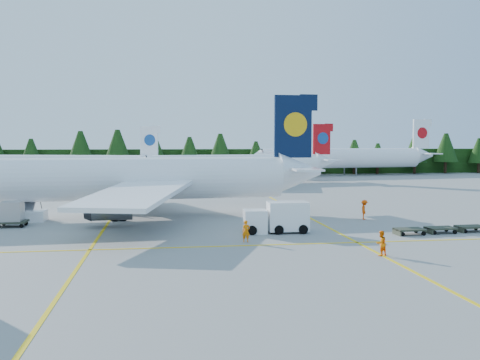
{
  "coord_description": "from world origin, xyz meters",
  "views": [
    {
      "loc": [
        -8.71,
        -44.93,
        7.74
      ],
      "look_at": [
        -0.29,
        13.64,
        3.5
      ],
      "focal_mm": 40.0,
      "sensor_mm": 36.0,
      "label": 1
    }
  ],
  "objects": [
    {
      "name": "taxi_stripe_a",
      "position": [
        -14.0,
        20.0,
        0.01
      ],
      "size": [
        0.25,
        120.0,
        0.01
      ],
      "primitive_type": "cube",
      "color": "yellow",
      "rests_on": "ground"
    },
    {
      "name": "crew_a",
      "position": [
        -2.44,
        -4.63,
        0.85
      ],
      "size": [
        0.62,
        0.42,
        1.69
      ],
      "primitive_type": "imported",
      "rotation": [
        0.0,
        0.0,
        0.02
      ],
      "color": "orange",
      "rests_on": "ground"
    },
    {
      "name": "airliner_far_right",
      "position": [
        30.18,
        71.83,
        4.1
      ],
      "size": [
        44.8,
        9.82,
        13.06
      ],
      "rotation": [
        0.0,
        0.0,
        0.13
      ],
      "color": "white",
      "rests_on": "ground"
    },
    {
      "name": "crew_b",
      "position": [
        5.88,
        -10.81,
        0.86
      ],
      "size": [
        1.03,
        0.94,
        1.72
      ],
      "primitive_type": "imported",
      "rotation": [
        0.0,
        0.0,
        3.57
      ],
      "color": "orange",
      "rests_on": "ground"
    },
    {
      "name": "taxi_stripe_b",
      "position": [
        6.0,
        20.0,
        0.01
      ],
      "size": [
        0.25,
        120.0,
        0.01
      ],
      "primitive_type": "cube",
      "color": "yellow",
      "rests_on": "ground"
    },
    {
      "name": "airliner_navy",
      "position": [
        -15.6,
        10.7,
        3.84
      ],
      "size": [
        43.97,
        36.11,
        12.78
      ],
      "rotation": [
        0.0,
        0.0,
        0.06
      ],
      "color": "white",
      "rests_on": "ground"
    },
    {
      "name": "airliner_red",
      "position": [
        3.85,
        53.14,
        3.37
      ],
      "size": [
        38.32,
        31.28,
        11.21
      ],
      "rotation": [
        0.0,
        0.0,
        0.17
      ],
      "color": "white",
      "rests_on": "ground"
    },
    {
      "name": "airliner_far_left",
      "position": [
        -28.81,
        65.01,
        3.37
      ],
      "size": [
        36.16,
        12.27,
        10.74
      ],
      "rotation": [
        0.0,
        0.0,
        -0.26
      ],
      "color": "white",
      "rests_on": "ground"
    },
    {
      "name": "dolly_train",
      "position": [
        17.48,
        -2.63,
        0.44
      ],
      "size": [
        14.21,
        2.82,
        0.14
      ],
      "rotation": [
        0.0,
        0.0,
        0.04
      ],
      "color": "#2F3426",
      "rests_on": "ground"
    },
    {
      "name": "crew_c",
      "position": [
        11.1,
        5.64,
        0.98
      ],
      "size": [
        0.79,
        0.95,
        1.97
      ],
      "primitive_type": "imported",
      "rotation": [
        0.0,
        0.0,
        1.23
      ],
      "color": "#FF4905",
      "rests_on": "ground"
    },
    {
      "name": "ground",
      "position": [
        0.0,
        0.0,
        0.0
      ],
      "size": [
        320.0,
        320.0,
        0.0
      ],
      "primitive_type": "plane",
      "color": "gray",
      "rests_on": "ground"
    },
    {
      "name": "taxi_stripe_cross",
      "position": [
        0.0,
        -6.0,
        0.01
      ],
      "size": [
        80.0,
        0.25,
        0.01
      ],
      "primitive_type": "cube",
      "color": "yellow",
      "rests_on": "ground"
    },
    {
      "name": "service_truck",
      "position": [
        0.76,
        -0.68,
        1.3
      ],
      "size": [
        5.5,
        2.15,
        2.64
      ],
      "rotation": [
        0.0,
        0.0,
        -0.02
      ],
      "color": "silver",
      "rests_on": "ground"
    },
    {
      "name": "treeline_hedge",
      "position": [
        0.0,
        82.0,
        3.0
      ],
      "size": [
        220.0,
        4.0,
        6.0
      ],
      "primitive_type": "cube",
      "color": "black",
      "rests_on": "ground"
    },
    {
      "name": "airstairs",
      "position": [
        -22.15,
        9.41,
        0.79
      ],
      "size": [
        4.07,
        5.52,
        3.63
      ],
      "rotation": [
        0.0,
        0.0,
        -0.02
      ],
      "color": "white",
      "rests_on": "ground"
    }
  ]
}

